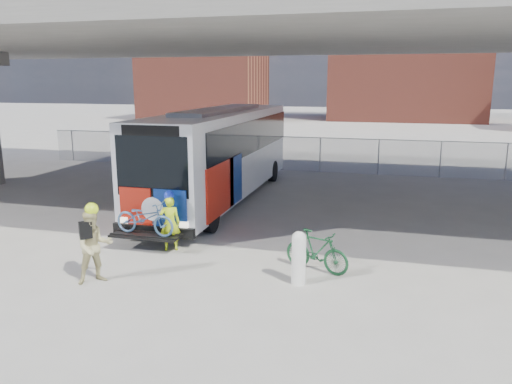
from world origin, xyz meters
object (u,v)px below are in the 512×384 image
at_px(bollard, 299,256).
at_px(cyclist_hivis, 170,222).
at_px(cyclist_tan, 94,245).
at_px(bike_parked, 317,251).
at_px(bus, 221,148).

bearing_deg(bollard, cyclist_hivis, 159.78).
bearing_deg(cyclist_hivis, cyclist_tan, 51.68).
distance_m(bollard, cyclist_hivis, 4.22).
bearing_deg(cyclist_tan, bollard, -29.66).
xyz_separation_m(cyclist_hivis, bike_parked, (4.25, -0.53, -0.30)).
height_order(bus, bike_parked, bus).
height_order(bus, cyclist_tan, bus).
relative_size(bus, cyclist_hivis, 7.46).
height_order(bus, bollard, bus).
bearing_deg(bollard, bus, 120.63).
xyz_separation_m(bollard, cyclist_tan, (-4.69, -1.17, 0.23)).
xyz_separation_m(bollard, bike_parked, (0.29, 0.93, -0.16)).
distance_m(cyclist_tan, bike_parked, 5.42).
height_order(bus, cyclist_hivis, bus).
height_order(bollard, cyclist_tan, cyclist_tan).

